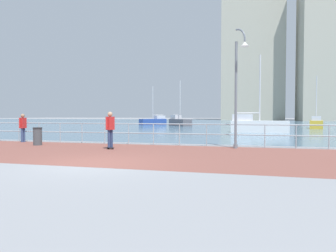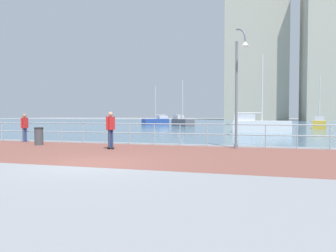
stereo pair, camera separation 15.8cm
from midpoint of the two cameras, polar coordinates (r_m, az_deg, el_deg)
name	(u,v)px [view 2 (the right image)]	position (r m, az deg, el deg)	size (l,w,h in m)	color
ground	(220,125)	(49.20, 9.69, 0.20)	(220.00, 220.00, 0.00)	gray
brick_paving	(128,153)	(12.92, -7.14, -4.95)	(28.00, 7.12, 0.01)	brown
harbor_water	(226,123)	(60.62, 10.78, 0.54)	(180.00, 88.00, 0.00)	slate
waterfront_railing	(154,130)	(16.19, -2.31, -0.75)	(25.25, 0.06, 1.14)	#9EADB7
lamppost	(239,82)	(14.78, 13.29, 7.90)	(0.66, 0.66, 5.60)	slate
skateboarder	(111,127)	(14.36, -10.29, -0.13)	(0.41, 0.55, 1.73)	black
bystander	(25,125)	(19.74, -24.82, 0.10)	(0.25, 0.55, 1.64)	#384C7A
trash_bin	(39,136)	(17.41, -22.57, -1.75)	(0.46, 0.46, 0.93)	#474C51
sailboat_gray	(260,125)	(28.64, 16.76, 0.14)	(4.98, 1.72, 6.92)	white
sailboat_red	(156,121)	(49.27, -2.07, 0.92)	(3.89, 4.20, 6.15)	#284799
sailboat_blue	(319,124)	(39.56, 26.31, 0.41)	(2.10, 4.53, 6.12)	gold
sailboat_yellow	(182,122)	(44.08, 2.72, 0.82)	(4.01, 4.48, 6.48)	#595960
tower_slate	(256,55)	(101.64, 16.03, 12.61)	(17.90, 16.46, 42.28)	#B2AD99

